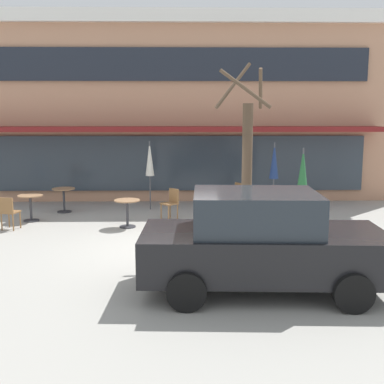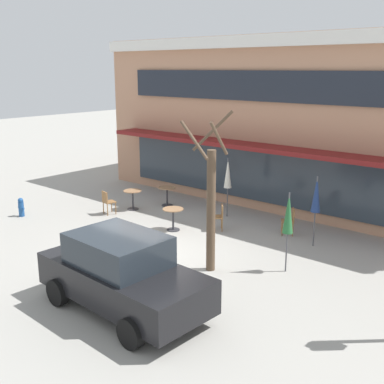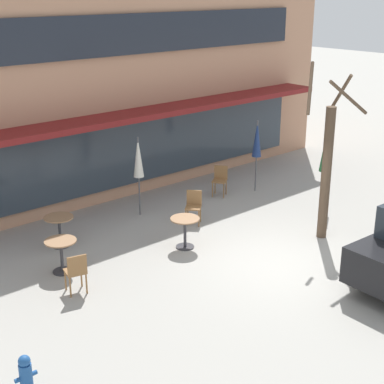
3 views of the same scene
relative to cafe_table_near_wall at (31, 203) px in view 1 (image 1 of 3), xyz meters
The scene contains 13 objects.
ground_plane 4.95m from the cafe_table_near_wall, 36.27° to the right, with size 80.00×80.00×0.00m, color #9E9B93.
building_facade 8.54m from the cafe_table_near_wall, 60.60° to the left, with size 16.72×9.10×6.52m.
cafe_table_near_wall is the anchor object (origin of this frame).
cafe_table_streetside 1.40m from the cafe_table_near_wall, 62.44° to the left, with size 0.70×0.70×0.76m.
cafe_table_by_tree 2.98m from the cafe_table_near_wall, 15.65° to the right, with size 0.70×0.70×0.76m.
patio_umbrella_green_folded 7.68m from the cafe_table_near_wall, 10.11° to the right, with size 0.28×0.28×2.20m.
patio_umbrella_cream_folded 3.87m from the cafe_table_near_wall, 26.28° to the left, with size 0.28×0.28×2.20m.
patio_umbrella_corner_open 7.30m from the cafe_table_near_wall, ahead, with size 0.28×0.28×2.20m.
cafe_chair_0 6.23m from the cafe_table_near_wall, 12.50° to the left, with size 0.55×0.55×0.89m.
cafe_chair_1 1.08m from the cafe_table_near_wall, 103.32° to the right, with size 0.48×0.48×0.89m.
cafe_chair_2 4.04m from the cafe_table_near_wall, ahead, with size 0.56×0.56×0.89m.
parked_sedan 8.02m from the cafe_table_near_wall, 44.26° to the right, with size 4.27×2.15×1.76m.
street_tree 6.54m from the cafe_table_near_wall, 23.69° to the right, with size 1.19×1.48×4.27m.
Camera 1 is at (0.43, -10.72, 3.10)m, focal length 45.00 mm.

